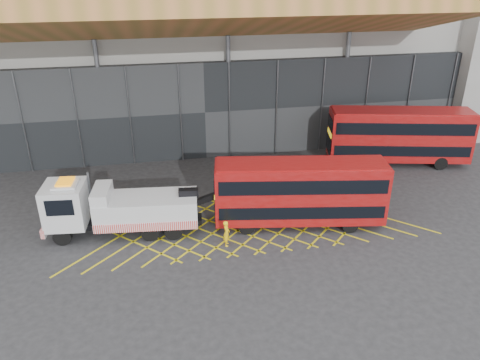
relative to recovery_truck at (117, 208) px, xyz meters
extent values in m
plane|color=#262729|center=(4.84, -0.43, -1.73)|extent=(120.00, 120.00, 0.00)
cube|color=yellow|center=(0.04, -0.43, -1.73)|extent=(7.16, 7.16, 0.01)
cube|color=yellow|center=(0.04, -0.43, -1.73)|extent=(7.16, 7.16, 0.01)
cube|color=yellow|center=(1.64, -0.43, -1.73)|extent=(7.16, 7.16, 0.01)
cube|color=yellow|center=(1.64, -0.43, -1.73)|extent=(7.16, 7.16, 0.01)
cube|color=yellow|center=(3.24, -0.43, -1.73)|extent=(7.16, 7.16, 0.01)
cube|color=yellow|center=(3.24, -0.43, -1.73)|extent=(7.16, 7.16, 0.01)
cube|color=yellow|center=(4.84, -0.43, -1.73)|extent=(7.16, 7.16, 0.01)
cube|color=yellow|center=(4.84, -0.43, -1.73)|extent=(7.16, 7.16, 0.01)
cube|color=yellow|center=(6.44, -0.43, -1.73)|extent=(7.16, 7.16, 0.01)
cube|color=yellow|center=(6.44, -0.43, -1.73)|extent=(7.16, 7.16, 0.01)
cube|color=yellow|center=(8.04, -0.43, -1.73)|extent=(7.16, 7.16, 0.01)
cube|color=yellow|center=(8.04, -0.43, -1.73)|extent=(7.16, 7.16, 0.01)
cube|color=yellow|center=(9.64, -0.43, -1.73)|extent=(7.16, 7.16, 0.01)
cube|color=yellow|center=(9.64, -0.43, -1.73)|extent=(7.16, 7.16, 0.01)
cube|color=yellow|center=(11.24, -0.43, -1.73)|extent=(7.16, 7.16, 0.01)
cube|color=yellow|center=(11.24, -0.43, -1.73)|extent=(7.16, 7.16, 0.01)
cube|color=yellow|center=(12.84, -0.43, -1.73)|extent=(7.16, 7.16, 0.01)
cube|color=yellow|center=(12.84, -0.43, -1.73)|extent=(7.16, 7.16, 0.01)
cube|color=yellow|center=(14.44, -0.43, -1.73)|extent=(7.16, 7.16, 0.01)
cube|color=yellow|center=(14.44, -0.43, -1.73)|extent=(7.16, 7.16, 0.01)
cube|color=yellow|center=(16.04, -0.43, -1.73)|extent=(7.16, 7.16, 0.01)
cube|color=yellow|center=(16.04, -0.43, -1.73)|extent=(7.16, 7.16, 0.01)
cube|color=gray|center=(6.84, 18.57, 7.27)|extent=(55.00, 14.00, 18.00)
cube|color=black|center=(6.84, 11.27, 2.27)|extent=(55.00, 0.80, 8.00)
cube|color=olive|center=(4.84, 7.57, 9.77)|extent=(40.00, 11.93, 4.07)
cylinder|color=#595B60|center=(-1.16, 11.07, 3.27)|extent=(0.36, 0.36, 10.00)
cylinder|color=#595B60|center=(8.84, 11.07, 3.27)|extent=(0.36, 0.36, 10.00)
cylinder|color=#595B60|center=(18.84, 11.07, 3.27)|extent=(0.36, 0.36, 10.00)
cube|color=black|center=(0.42, -0.04, -1.04)|extent=(9.44, 1.94, 0.35)
cube|color=silver|center=(-2.92, 0.30, 0.39)|extent=(2.61, 2.70, 2.57)
cube|color=black|center=(-4.12, 0.43, 0.83)|extent=(0.27, 2.17, 1.09)
cube|color=red|center=(-4.15, 0.43, -0.89)|extent=(0.51, 2.58, 0.54)
cube|color=orange|center=(-2.72, 0.28, 1.90)|extent=(1.01, 1.27, 0.12)
cube|color=silver|center=(1.80, -0.18, -0.10)|extent=(6.35, 3.08, 1.58)
cube|color=red|center=(1.67, -1.44, -0.70)|extent=(6.10, 0.68, 0.54)
cube|color=silver|center=(-0.76, 0.08, 1.03)|extent=(1.22, 2.46, 0.69)
cube|color=black|center=(4.35, -0.44, 0.83)|extent=(1.23, 0.61, 0.49)
cube|color=black|center=(5.34, -0.54, 0.34)|extent=(2.19, 0.56, 1.07)
cylinder|color=black|center=(-3.22, -0.71, -1.19)|extent=(1.12, 0.45, 1.09)
cylinder|color=black|center=(-3.01, 1.36, -1.19)|extent=(1.12, 0.45, 1.09)
cylinder|color=black|center=(3.26, -1.37, -1.19)|extent=(1.12, 0.45, 1.09)
cylinder|color=black|center=(3.48, 0.69, -1.19)|extent=(1.12, 0.45, 1.09)
cylinder|color=#595B60|center=(-1.54, 1.16, 0.93)|extent=(0.14, 0.14, 2.17)
cube|color=maroon|center=(11.20, -1.14, 0.61)|extent=(10.76, 4.12, 3.70)
cube|color=black|center=(11.20, -1.14, -0.26)|extent=(10.35, 4.11, 0.81)
cube|color=black|center=(11.20, -1.14, 1.46)|extent=(10.35, 4.11, 0.91)
cube|color=black|center=(6.00, -0.28, -0.21)|extent=(0.41, 2.12, 1.24)
cube|color=black|center=(6.00, -0.28, 1.46)|extent=(0.41, 2.12, 0.91)
cube|color=yellow|center=(5.99, -0.28, 0.70)|extent=(0.34, 1.69, 0.33)
cube|color=maroon|center=(11.20, -1.14, 2.49)|extent=(10.52, 3.89, 0.11)
cylinder|color=black|center=(7.73, -1.65, -1.24)|extent=(1.03, 0.44, 0.99)
cylinder|color=black|center=(8.08, 0.46, -1.24)|extent=(1.03, 0.44, 0.99)
cylinder|color=black|center=(14.04, -2.70, -1.24)|extent=(1.03, 0.44, 0.99)
cylinder|color=black|center=(14.39, -0.59, -1.24)|extent=(1.03, 0.44, 0.99)
cube|color=maroon|center=(22.07, 6.72, 0.77)|extent=(11.48, 5.02, 3.95)
cube|color=black|center=(22.07, 6.72, -0.16)|extent=(11.06, 4.98, 0.86)
cube|color=black|center=(22.07, 6.72, 1.67)|extent=(11.06, 4.98, 0.97)
cube|color=black|center=(16.60, 7.97, -0.11)|extent=(0.57, 2.24, 1.32)
cube|color=black|center=(16.60, 7.97, 1.67)|extent=(0.57, 2.24, 0.97)
cube|color=yellow|center=(16.59, 7.97, 0.86)|extent=(0.46, 1.78, 0.36)
cube|color=maroon|center=(22.07, 6.72, 2.77)|extent=(11.22, 4.76, 0.12)
cylinder|color=black|center=(18.34, 6.40, -1.21)|extent=(1.10, 0.53, 1.06)
cylinder|color=black|center=(18.85, 8.63, -1.21)|extent=(1.10, 0.53, 1.06)
cylinder|color=black|center=(24.99, 4.88, -1.21)|extent=(1.10, 0.53, 1.06)
cylinder|color=black|center=(25.50, 7.12, -1.21)|extent=(1.10, 0.53, 1.06)
imported|color=yellow|center=(6.31, -2.64, -0.92)|extent=(0.49, 0.65, 1.62)
camera|label=1|loc=(2.60, -25.78, 13.76)|focal=35.00mm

